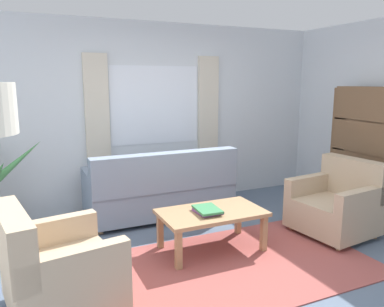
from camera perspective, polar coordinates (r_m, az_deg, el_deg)
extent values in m
plane|color=slate|center=(3.89, 5.92, -16.65)|extent=(6.24, 6.24, 0.00)
cube|color=silver|center=(5.54, -5.73, 5.73)|extent=(5.32, 0.12, 2.60)
cube|color=white|center=(5.47, -5.55, 7.24)|extent=(1.30, 0.01, 1.10)
cube|color=beige|center=(5.23, -14.14, 6.80)|extent=(0.32, 0.06, 1.40)
cube|color=beige|center=(5.76, 2.44, 7.47)|extent=(0.32, 0.06, 1.40)
cube|color=#9E4C47|center=(3.89, 5.92, -16.57)|extent=(2.80, 1.61, 0.01)
cube|color=gray|center=(5.14, -4.95, -6.63)|extent=(1.90, 0.80, 0.38)
cube|color=gray|center=(4.73, -3.74, -2.74)|extent=(1.90, 0.20, 0.48)
cube|color=gray|center=(5.40, 3.74, -2.34)|extent=(0.16, 0.80, 0.24)
cube|color=gray|center=(4.85, -14.78, -4.23)|extent=(0.16, 0.80, 0.24)
cylinder|color=#A87F56|center=(5.79, 2.09, -6.86)|extent=(0.06, 0.06, 0.06)
cylinder|color=#A87F56|center=(5.29, -14.85, -8.96)|extent=(0.06, 0.06, 0.06)
cylinder|color=#A87F56|center=(5.28, 5.02, -8.65)|extent=(0.06, 0.06, 0.06)
cylinder|color=#A87F56|center=(4.74, -13.58, -11.30)|extent=(0.06, 0.06, 0.06)
cube|color=tan|center=(3.32, -18.76, -17.70)|extent=(0.93, 0.96, 0.36)
cube|color=tan|center=(3.09, -25.26, -11.96)|extent=(0.31, 0.86, 0.46)
cube|color=tan|center=(2.87, -17.16, -15.75)|extent=(0.81, 0.25, 0.22)
cube|color=tan|center=(3.52, -20.62, -10.93)|extent=(0.81, 0.25, 0.22)
cylinder|color=#A87F56|center=(3.78, -15.08, -17.35)|extent=(0.05, 0.05, 0.06)
cylinder|color=#A87F56|center=(3.66, -25.13, -19.03)|extent=(0.05, 0.05, 0.06)
cube|color=tan|center=(4.82, 20.49, -8.64)|extent=(0.89, 0.93, 0.36)
cube|color=tan|center=(4.96, 23.19, -3.34)|extent=(0.28, 0.86, 0.46)
cube|color=tan|center=(4.95, 17.47, -4.41)|extent=(0.81, 0.21, 0.22)
cube|color=tan|center=(4.53, 24.30, -6.30)|extent=(0.81, 0.21, 0.22)
cylinder|color=#A87F56|center=(4.87, 14.75, -10.72)|extent=(0.05, 0.05, 0.06)
cylinder|color=#A87F56|center=(4.47, 21.16, -13.16)|extent=(0.05, 0.05, 0.06)
cylinder|color=#A87F56|center=(5.32, 19.64, -9.11)|extent=(0.05, 0.05, 0.06)
cylinder|color=#A87F56|center=(4.96, 25.81, -11.09)|extent=(0.05, 0.05, 0.06)
cube|color=#A87F56|center=(4.06, 2.98, -8.89)|extent=(1.10, 0.64, 0.04)
cube|color=#A87F56|center=(3.74, -2.05, -14.36)|extent=(0.06, 0.06, 0.40)
cube|color=#A87F56|center=(4.18, 10.75, -11.74)|extent=(0.06, 0.06, 0.40)
cube|color=#A87F56|center=(4.19, -4.82, -11.54)|extent=(0.06, 0.06, 0.40)
cube|color=#A87F56|center=(4.58, 6.96, -9.56)|extent=(0.06, 0.06, 0.40)
cube|color=#7F478C|center=(4.01, 2.39, -8.65)|extent=(0.26, 0.28, 0.03)
cube|color=#387F4C|center=(3.98, 2.33, -8.37)|extent=(0.25, 0.34, 0.02)
cone|color=#47894C|center=(4.79, -24.57, -0.86)|extent=(0.57, 0.18, 0.48)
cube|color=brown|center=(5.84, 21.30, 0.85)|extent=(0.30, 0.04, 1.70)
cube|color=brown|center=(5.44, 23.63, -0.02)|extent=(0.02, 0.90, 1.70)
cube|color=brown|center=(5.75, 23.93, -8.16)|extent=(0.30, 0.86, 0.02)
cube|color=brown|center=(5.63, 24.26, -4.06)|extent=(0.30, 0.86, 0.02)
cube|color=brown|center=(5.54, 24.61, 0.19)|extent=(0.30, 0.86, 0.02)
cube|color=brown|center=(5.48, 24.96, 4.56)|extent=(0.30, 0.86, 0.02)
cube|color=brown|center=(5.46, 25.32, 8.99)|extent=(0.30, 0.86, 0.02)
cube|color=#387F4C|center=(5.35, 26.93, 1.20)|extent=(0.25, 0.07, 0.27)
cube|color=gold|center=(5.40, 26.22, 0.98)|extent=(0.23, 0.07, 0.20)
cube|color=orange|center=(5.46, 25.50, 1.06)|extent=(0.26, 0.09, 0.18)
cube|color=#2D2D33|center=(5.51, 24.79, 1.76)|extent=(0.28, 0.09, 0.29)
cube|color=#5B8E93|center=(5.58, 24.05, 1.45)|extent=(0.26, 0.07, 0.20)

